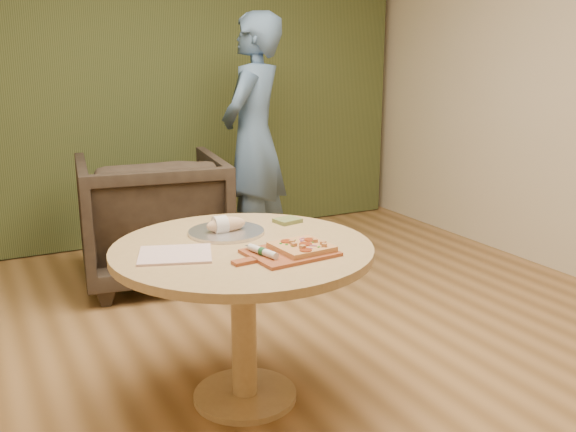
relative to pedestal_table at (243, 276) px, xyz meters
The scene contains 12 objects.
room_shell 0.85m from the pedestal_table, 23.58° to the right, with size 5.04×6.04×2.84m.
curtain 2.90m from the pedestal_table, 84.29° to the left, with size 4.80×0.14×2.78m, color #303A1A.
pedestal_table is the anchor object (origin of this frame).
pizza_paddle 0.28m from the pedestal_table, 60.53° to the right, with size 0.46×0.31×0.01m.
flatbread_pizza 0.33m from the pedestal_table, 48.84° to the right, with size 0.24×0.24×0.04m.
cutlery_roll 0.26m from the pedestal_table, 88.93° to the right, with size 0.07×0.20×0.03m.
newspaper 0.34m from the pedestal_table, behind, with size 0.30×0.25×0.01m, color white.
serving_tray 0.26m from the pedestal_table, 87.20° to the left, with size 0.36×0.36×0.02m.
bread_roll 0.28m from the pedestal_table, 89.60° to the left, with size 0.19×0.09×0.09m.
green_packet 0.46m from the pedestal_table, 35.33° to the left, with size 0.12×0.10×0.02m, color #4D5A28.
armchair 1.78m from the pedestal_table, 87.17° to the left, with size 0.96×0.90×0.99m, color black.
person_standing 2.14m from the pedestal_table, 64.04° to the left, with size 0.68×0.45×1.86m, color #476587.
Camera 1 is at (-1.35, -2.37, 1.59)m, focal length 40.00 mm.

